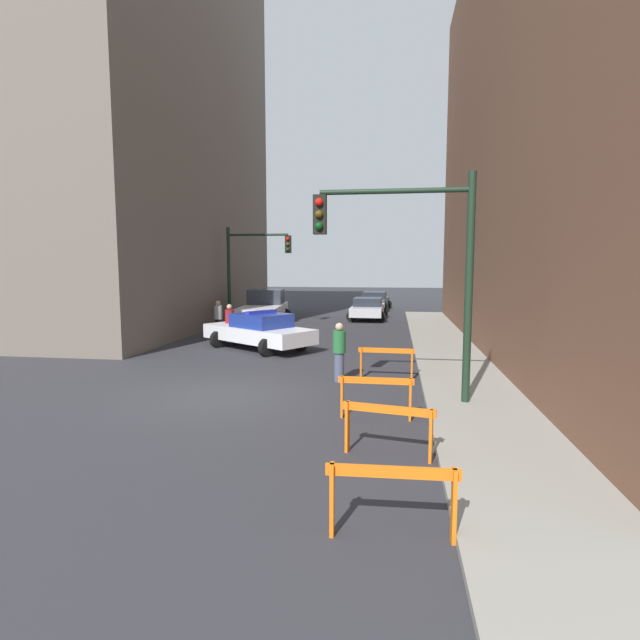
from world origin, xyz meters
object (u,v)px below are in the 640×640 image
traffic_light_far (249,262)px  barrier_corner (386,358)px  barrier_front (392,489)px  barrier_back (376,390)px  police_car (259,331)px  barrier_mid (388,422)px  white_truck (264,309)px  traffic_light_near (417,253)px  parked_car_mid (375,301)px  pedestrian_crossing (230,324)px  pedestrian_corner (218,318)px  parked_car_near (368,308)px  pedestrian_sidewalk (339,351)px

traffic_light_far → barrier_corner: bearing=-56.7°
barrier_front → barrier_back: same height
police_car → barrier_front: bearing=-123.8°
barrier_mid → traffic_light_far: bearing=113.7°
white_truck → barrier_back: 16.95m
barrier_mid → traffic_light_near: bearing=80.4°
traffic_light_far → barrier_front: bearing=-69.0°
parked_car_mid → pedestrian_crossing: (-5.25, -16.69, 0.19)m
pedestrian_corner → barrier_mid: size_ratio=1.05×
police_car → pedestrian_corner: (-2.67, 2.81, 0.14)m
parked_car_near → parked_car_mid: size_ratio=0.98×
parked_car_near → barrier_corner: size_ratio=2.72×
pedestrian_sidewalk → barrier_front: pedestrian_sidewalk is taller
traffic_light_far → pedestrian_corner: traffic_light_far is taller
barrier_mid → white_truck: bearing=111.2°
police_car → parked_car_near: size_ratio=1.13×
barrier_front → barrier_mid: size_ratio=1.01×
traffic_light_far → parked_car_mid: traffic_light_far is taller
barrier_corner → traffic_light_near: bearing=-74.9°
white_truck → barrier_corner: 13.63m
traffic_light_near → pedestrian_crossing: (-7.15, 7.89, -2.67)m
pedestrian_crossing → barrier_corner: pedestrian_crossing is taller
white_truck → pedestrian_crossing: white_truck is taller
pedestrian_corner → barrier_back: (7.46, -10.98, -0.24)m
traffic_light_near → barrier_mid: 4.45m
pedestrian_crossing → pedestrian_sidewalk: 7.79m
traffic_light_near → barrier_front: 6.59m
white_truck → barrier_back: size_ratio=3.47×
parked_car_near → barrier_back: (1.18, -19.29, -0.06)m
white_truck → barrier_mid: (6.88, -17.70, -0.29)m
parked_car_near → pedestrian_corner: pedestrian_corner is taller
traffic_light_far → pedestrian_corner: 4.73m
pedestrian_sidewalk → traffic_light_near: bearing=53.5°
parked_car_mid → pedestrian_sidewalk: bearing=-86.0°
pedestrian_corner → barrier_mid: bearing=-53.9°
traffic_light_near → barrier_front: (-0.48, -5.89, -2.91)m
barrier_corner → white_truck: bearing=119.7°
parked_car_near → traffic_light_far: bearing=-142.6°
traffic_light_near → barrier_back: bearing=-124.6°
traffic_light_far → barrier_back: 16.83m
parked_car_mid → barrier_back: 25.83m
white_truck → barrier_front: size_ratio=3.46×
police_car → pedestrian_sidewalk: bearing=-108.9°
pedestrian_crossing → pedestrian_corner: 2.19m
traffic_light_far → parked_car_near: (6.01, 4.33, -2.72)m
traffic_light_far → pedestrian_sidewalk: (6.04, -11.68, -2.54)m
police_car → pedestrian_corner: pedestrian_corner is taller
traffic_light_far → barrier_back: traffic_light_far is taller
traffic_light_near → white_truck: size_ratio=0.94×
barrier_back → pedestrian_corner: bearing=124.2°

